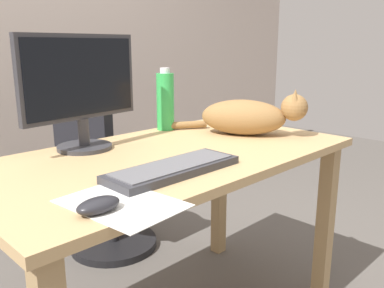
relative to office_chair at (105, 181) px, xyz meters
name	(u,v)px	position (x,y,z in m)	size (l,w,h in m)	color
desk	(170,181)	(-0.19, -0.75, 0.23)	(1.38, 0.74, 0.75)	tan
office_chair	(105,181)	(0.00, 0.00, 0.00)	(0.50, 0.48, 0.94)	black
monitor	(81,88)	(-0.39, -0.49, 0.57)	(0.48, 0.20, 0.41)	#333338
keyboard	(173,169)	(-0.35, -0.94, 0.35)	(0.44, 0.15, 0.03)	#333338
cat	(248,116)	(0.24, -0.77, 0.42)	(0.34, 0.55, 0.20)	olive
computer_mouse	(98,205)	(-0.67, -1.04, 0.36)	(0.11, 0.06, 0.04)	#232328
paper_sheet	(122,203)	(-0.60, -1.03, 0.34)	(0.21, 0.30, 0.00)	white
water_bottle	(165,101)	(0.06, -0.44, 0.47)	(0.08, 0.08, 0.28)	green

